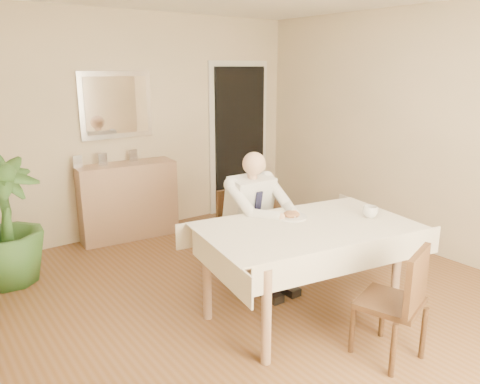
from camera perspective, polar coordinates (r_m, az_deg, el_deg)
room at (r=3.62m, az=3.31°, el=4.19°), size 5.00×5.02×2.60m
doorway at (r=6.52m, az=-0.09°, el=6.46°), size 0.96×0.07×2.10m
mirror at (r=5.61m, az=-14.85°, el=10.21°), size 0.86×0.04×0.76m
dining_table at (r=3.81m, az=8.12°, el=-5.23°), size 1.88×1.30×0.75m
chair_far at (r=4.50m, az=0.20°, el=-4.46°), size 0.44×0.44×0.85m
chair_near at (r=3.40m, az=18.96°, el=-12.18°), size 0.50×0.51×0.85m
seated_man at (r=4.22m, az=2.49°, el=-2.72°), size 0.48×0.72×1.24m
plate at (r=3.95m, az=6.29°, el=-3.02°), size 0.26×0.26×0.02m
food at (r=3.94m, az=6.30°, el=-2.72°), size 0.14×0.14×0.06m
knife at (r=3.93m, az=7.32°, el=-2.89°), size 0.01×0.13×0.01m
fork at (r=3.87m, az=6.46°, el=-3.11°), size 0.01×0.13×0.01m
coffee_mug at (r=4.06m, az=15.58°, el=-2.36°), size 0.15×0.15×0.10m
sideboard at (r=5.67m, az=-13.54°, el=-1.02°), size 1.15×0.49×0.90m
photo_frame_left at (r=5.45m, az=-19.19°, el=3.52°), size 0.10×0.02×0.14m
photo_frame_center at (r=5.48m, az=-16.39°, el=3.81°), size 0.10×0.02×0.14m
photo_frame_right at (r=5.65m, az=-12.87°, el=4.37°), size 0.10×0.02×0.14m
potted_palm at (r=4.81m, az=-26.86°, el=-3.13°), size 0.90×0.90×1.22m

